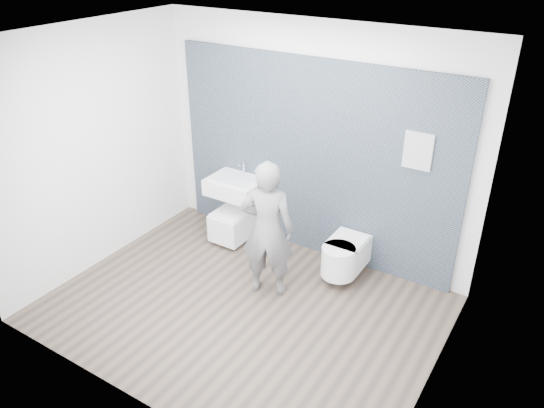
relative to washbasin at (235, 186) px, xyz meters
The scene contains 8 objects.
ground 1.67m from the washbasin, 52.43° to the right, with size 4.00×4.00×0.00m, color brown.
room_shell 1.80m from the washbasin, 52.43° to the right, with size 4.00×4.00×4.00m.
tile_wall 1.21m from the washbasin, 17.31° to the left, with size 3.60×0.06×2.40m, color black.
washbasin is the anchor object (origin of this frame).
toilet_square 0.49m from the washbasin, 90.00° to the right, with size 0.42×0.61×0.73m.
toilet_rounded 1.64m from the washbasin, ahead, with size 0.40×0.68×0.37m.
info_placard 2.30m from the washbasin, ahead, with size 0.30×0.03×0.40m, color white.
visitor 1.23m from the washbasin, 38.31° to the right, with size 0.57×0.38×1.57m, color slate.
Camera 1 is at (2.68, -3.66, 3.62)m, focal length 35.00 mm.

